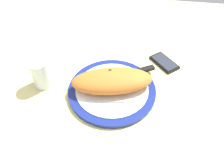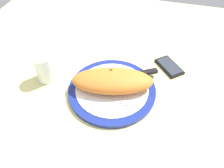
{
  "view_description": "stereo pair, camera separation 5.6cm",
  "coord_description": "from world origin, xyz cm",
  "px_view_note": "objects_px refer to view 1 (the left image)",
  "views": [
    {
      "loc": [
        7.54,
        -49.39,
        57.35
      ],
      "look_at": [
        0.0,
        0.0,
        3.88
      ],
      "focal_mm": 34.13,
      "sensor_mm": 36.0,
      "label": 1
    },
    {
      "loc": [
        13.02,
        -48.24,
        57.35
      ],
      "look_at": [
        0.0,
        0.0,
        3.88
      ],
      "focal_mm": 34.13,
      "sensor_mm": 36.0,
      "label": 2
    }
  ],
  "objects_px": {
    "plate": "(112,90)",
    "water_glass": "(41,75)",
    "fork": "(116,101)",
    "knife": "(135,72)",
    "calzone": "(112,81)",
    "smartphone": "(164,62)"
  },
  "relations": [
    {
      "from": "fork",
      "to": "knife",
      "type": "height_order",
      "value": "knife"
    },
    {
      "from": "plate",
      "to": "calzone",
      "type": "distance_m",
      "value": 0.04
    },
    {
      "from": "knife",
      "to": "smartphone",
      "type": "xyz_separation_m",
      "value": [
        0.11,
        0.09,
        -0.02
      ]
    },
    {
      "from": "calzone",
      "to": "smartphone",
      "type": "bearing_deg",
      "value": 43.2
    },
    {
      "from": "plate",
      "to": "smartphone",
      "type": "relative_size",
      "value": 2.4
    },
    {
      "from": "plate",
      "to": "calzone",
      "type": "xyz_separation_m",
      "value": [
        -0.0,
        0.01,
        0.04
      ]
    },
    {
      "from": "smartphone",
      "to": "plate",
      "type": "bearing_deg",
      "value": -135.87
    },
    {
      "from": "water_glass",
      "to": "plate",
      "type": "bearing_deg",
      "value": -0.06
    },
    {
      "from": "calzone",
      "to": "knife",
      "type": "height_order",
      "value": "calzone"
    },
    {
      "from": "plate",
      "to": "fork",
      "type": "relative_size",
      "value": 1.84
    },
    {
      "from": "plate",
      "to": "smartphone",
      "type": "bearing_deg",
      "value": 44.13
    },
    {
      "from": "calzone",
      "to": "plate",
      "type": "bearing_deg",
      "value": -86.99
    },
    {
      "from": "plate",
      "to": "water_glass",
      "type": "xyz_separation_m",
      "value": [
        -0.25,
        0.0,
        0.04
      ]
    },
    {
      "from": "calzone",
      "to": "water_glass",
      "type": "height_order",
      "value": "water_glass"
    },
    {
      "from": "fork",
      "to": "smartphone",
      "type": "distance_m",
      "value": 0.29
    },
    {
      "from": "smartphone",
      "to": "water_glass",
      "type": "bearing_deg",
      "value": -157.7
    },
    {
      "from": "knife",
      "to": "water_glass",
      "type": "xyz_separation_m",
      "value": [
        -0.33,
        -0.09,
        0.02
      ]
    },
    {
      "from": "calzone",
      "to": "fork",
      "type": "distance_m",
      "value": 0.07
    },
    {
      "from": "fork",
      "to": "plate",
      "type": "bearing_deg",
      "value": 110.86
    },
    {
      "from": "knife",
      "to": "smartphone",
      "type": "relative_size",
      "value": 1.61
    },
    {
      "from": "calzone",
      "to": "smartphone",
      "type": "height_order",
      "value": "calzone"
    },
    {
      "from": "smartphone",
      "to": "water_glass",
      "type": "xyz_separation_m",
      "value": [
        -0.44,
        -0.18,
        0.04
      ]
    }
  ]
}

